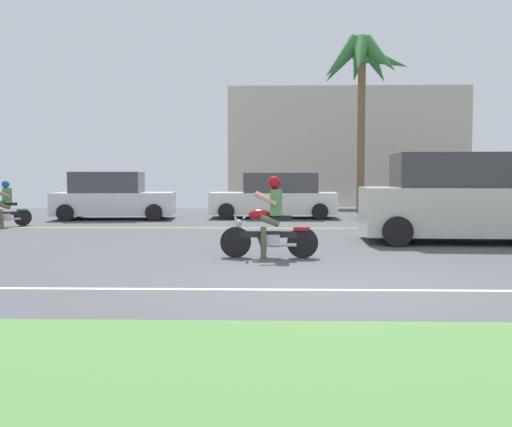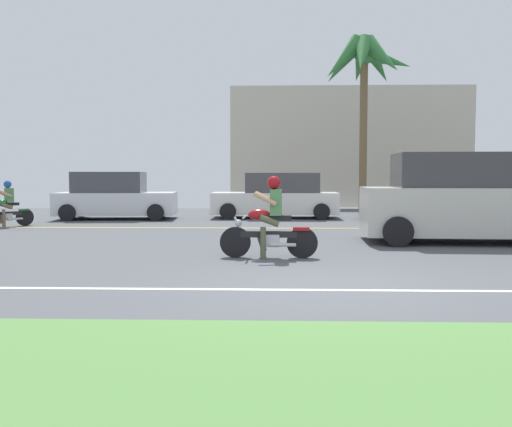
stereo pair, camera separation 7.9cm
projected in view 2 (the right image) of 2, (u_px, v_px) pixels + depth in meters
name	position (u px, v px, depth m)	size (l,w,h in m)	color
ground	(313.00, 255.00, 10.76)	(56.00, 30.00, 0.04)	#4C4F54
grass_median	(388.00, 401.00, 3.68)	(56.00, 3.80, 0.06)	#548442
lane_line_near	(331.00, 290.00, 7.38)	(50.40, 0.12, 0.01)	silver
lane_line_far	(301.00, 228.00, 16.07)	(50.40, 0.12, 0.01)	yellow
motorcyclist	(270.00, 223.00, 10.25)	(1.78, 0.58, 1.49)	black
suv_nearby	(465.00, 199.00, 12.64)	(4.66, 2.25, 1.99)	beige
parked_car_0	(115.00, 197.00, 19.46)	(4.12, 2.21, 1.62)	silver
parked_car_1	(277.00, 197.00, 19.95)	(4.41, 1.87, 1.59)	white
parked_car_2	(423.00, 198.00, 20.88)	(4.09, 1.96, 1.41)	#8C939E
palm_tree_0	(365.00, 65.00, 22.10)	(3.71, 3.74, 6.95)	brown
motorcyclist_distant	(6.00, 207.00, 16.47)	(1.22, 1.17, 1.35)	black
building_far	(346.00, 149.00, 28.42)	(11.37, 4.00, 5.68)	beige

